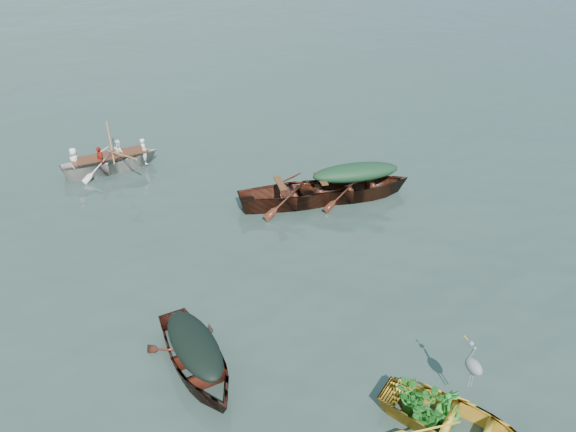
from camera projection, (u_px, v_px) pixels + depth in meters
name	position (u px, v px, depth m)	size (l,w,h in m)	color
ground	(382.00, 302.00, 12.70)	(140.00, 140.00, 0.00)	#2F413B
dark_covered_boat	(197.00, 370.00, 10.88)	(1.43, 3.86, 0.97)	#451810
green_tarp_boat	(354.00, 197.00, 17.08)	(1.51, 4.86, 1.16)	#41170F
open_wooden_boat	(300.00, 204.00, 16.71)	(1.59, 5.11, 1.24)	#531E14
rowed_boat	(112.00, 171.00, 18.74)	(1.33, 4.43, 1.06)	silver
dark_tarp_cover	(194.00, 343.00, 10.54)	(0.79, 2.12, 0.40)	black
green_tarp_cover	(356.00, 172.00, 16.66)	(0.83, 2.67, 0.52)	black
thwart_benches	(301.00, 185.00, 16.39)	(0.95, 2.55, 0.04)	#522913
heron	(472.00, 374.00, 9.54)	(0.28, 0.40, 0.92)	gray
dinghy_weeds	(432.00, 388.00, 9.47)	(0.70, 0.90, 0.60)	#1C681B
rowers	(108.00, 145.00, 18.29)	(1.20, 3.10, 0.76)	white
oars	(110.00, 155.00, 18.47)	(2.60, 0.60, 0.06)	#A0663C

